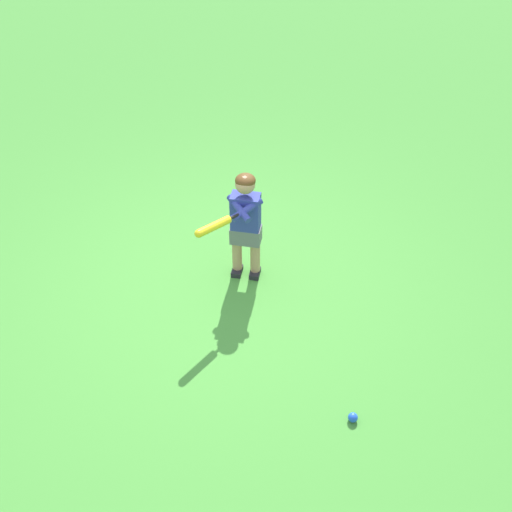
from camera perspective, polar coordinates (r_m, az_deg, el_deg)
name	(u,v)px	position (r m, az deg, el deg)	size (l,w,h in m)	color
ground_plane	(224,285)	(5.68, -3.01, -2.67)	(40.00, 40.00, 0.00)	#479338
child_batter	(244,219)	(5.36, -1.13, 3.43)	(0.68, 0.54, 1.08)	#232328
play_ball_center_lawn	(353,417)	(4.73, 8.95, -14.54)	(0.07, 0.07, 0.07)	blue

